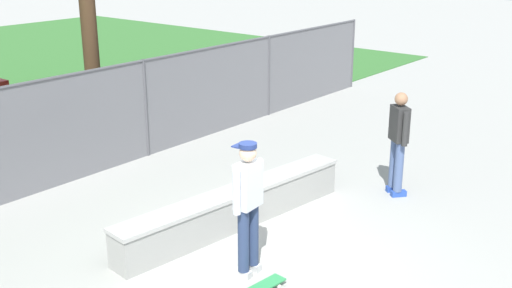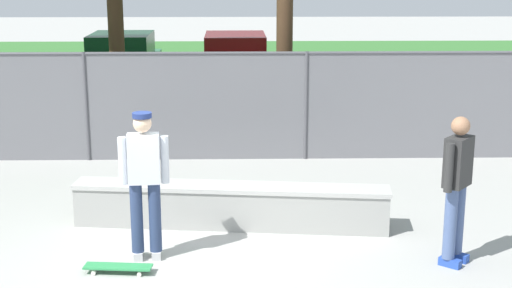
{
  "view_description": "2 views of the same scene",
  "coord_description": "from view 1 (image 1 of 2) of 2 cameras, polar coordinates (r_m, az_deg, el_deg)",
  "views": [
    {
      "loc": [
        -6.06,
        -4.74,
        4.29
      ],
      "look_at": [
        1.05,
        1.07,
        1.25
      ],
      "focal_mm": 44.19,
      "sensor_mm": 36.0,
      "label": 1
    },
    {
      "loc": [
        0.79,
        -8.42,
        3.57
      ],
      "look_at": [
        1.0,
        0.72,
        1.28
      ],
      "focal_mm": 51.46,
      "sensor_mm": 36.0,
      "label": 2
    }
  ],
  "objects": [
    {
      "name": "chainlink_fence",
      "position": [
        11.67,
        -17.34,
        1.49
      ],
      "size": [
        20.03,
        0.07,
        1.99
      ],
      "color": "#4C4C51",
      "rests_on": "ground"
    },
    {
      "name": "skateboarder",
      "position": [
        8.12,
        -0.73,
        -5.34
      ],
      "size": [
        0.6,
        0.33,
        1.84
      ],
      "color": "beige",
      "rests_on": "ground"
    },
    {
      "name": "concrete_ledge",
      "position": [
        9.78,
        -1.84,
        -5.76
      ],
      "size": [
        4.36,
        0.97,
        0.6
      ],
      "color": "#999993",
      "rests_on": "ground"
    },
    {
      "name": "bystander",
      "position": [
        10.96,
        12.76,
        0.44
      ],
      "size": [
        0.44,
        0.48,
        1.82
      ],
      "color": "#2647A5",
      "rests_on": "ground"
    },
    {
      "name": "ground_plane",
      "position": [
        8.81,
        1.07,
        -10.83
      ],
      "size": [
        80.0,
        80.0,
        0.0
      ],
      "primitive_type": "plane",
      "color": "#9E9E99"
    }
  ]
}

